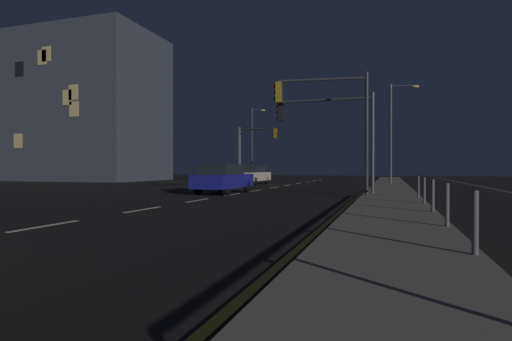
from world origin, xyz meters
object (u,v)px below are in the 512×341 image
(traffic_light_overhead_east, at_px, (326,109))
(building_distant, at_px, (56,110))
(car_oncoming, at_px, (252,175))
(car, at_px, (223,178))
(street_lamp_median, at_px, (395,124))
(street_lamp_mid_block, at_px, (254,138))
(traffic_light_far_left, at_px, (255,143))
(traffic_light_far_center, at_px, (327,122))
(traffic_light_near_right, at_px, (255,143))

(traffic_light_overhead_east, bearing_deg, building_distant, 150.93)
(car_oncoming, bearing_deg, traffic_light_overhead_east, -58.82)
(car, distance_m, street_lamp_median, 15.49)
(traffic_light_overhead_east, xyz_separation_m, street_lamp_median, (3.19, 13.53, 0.61))
(street_lamp_median, distance_m, building_distant, 37.58)
(traffic_light_overhead_east, height_order, street_lamp_mid_block, street_lamp_mid_block)
(traffic_light_far_left, relative_size, street_lamp_median, 0.73)
(traffic_light_overhead_east, relative_size, traffic_light_far_center, 1.13)
(traffic_light_overhead_east, bearing_deg, traffic_light_near_right, 116.29)
(traffic_light_overhead_east, bearing_deg, street_lamp_mid_block, 115.10)
(street_lamp_median, relative_size, street_lamp_mid_block, 0.91)
(traffic_light_near_right, relative_size, traffic_light_far_left, 1.00)
(building_distant, bearing_deg, car, -31.70)
(car, xyz_separation_m, traffic_light_far_center, (5.45, 0.42, 2.83))
(traffic_light_near_right, distance_m, street_lamp_mid_block, 5.56)
(traffic_light_overhead_east, xyz_separation_m, traffic_light_near_right, (-10.21, 20.68, -0.14))
(traffic_light_overhead_east, distance_m, traffic_light_near_right, 23.06)
(traffic_light_overhead_east, xyz_separation_m, traffic_light_far_left, (-9.94, 19.83, -0.15))
(traffic_light_far_center, bearing_deg, building_distant, 153.20)
(car_oncoming, bearing_deg, traffic_light_far_left, 106.08)
(street_lamp_median, bearing_deg, building_distant, 171.86)
(traffic_light_far_center, relative_size, building_distant, 0.20)
(traffic_light_far_center, xyz_separation_m, traffic_light_far_left, (-9.72, 18.00, 0.25))
(car, bearing_deg, building_distant, 148.30)
(traffic_light_near_right, bearing_deg, car_oncoming, -73.69)
(traffic_light_far_left, distance_m, building_distant, 24.30)
(traffic_light_near_right, xyz_separation_m, street_lamp_median, (13.40, -7.15, 0.75))
(car_oncoming, distance_m, traffic_light_far_center, 14.20)
(traffic_light_far_center, distance_m, street_lamp_mid_block, 26.80)
(traffic_light_overhead_east, height_order, street_lamp_median, street_lamp_median)
(street_lamp_mid_block, bearing_deg, traffic_light_near_right, -69.89)
(traffic_light_far_left, xyz_separation_m, street_lamp_median, (13.12, -6.30, 0.75))
(car, height_order, traffic_light_near_right, traffic_light_near_right)
(car, relative_size, traffic_light_far_center, 0.90)
(car_oncoming, relative_size, street_lamp_median, 0.60)
(car_oncoming, height_order, building_distant, building_distant)
(traffic_light_near_right, height_order, street_lamp_mid_block, street_lamp_mid_block)
(traffic_light_far_left, xyz_separation_m, building_distant, (-23.93, -1.00, 4.12))
(traffic_light_far_center, height_order, street_lamp_median, street_lamp_median)
(street_lamp_median, bearing_deg, street_lamp_mid_block, 141.19)
(car_oncoming, height_order, traffic_light_near_right, traffic_light_near_right)
(car, distance_m, traffic_light_overhead_east, 6.67)
(car, relative_size, traffic_light_far_left, 0.80)
(car_oncoming, relative_size, traffic_light_overhead_east, 0.81)
(car_oncoming, distance_m, street_lamp_mid_block, 13.75)
(traffic_light_overhead_east, xyz_separation_m, traffic_light_far_center, (-0.21, 1.83, -0.40))
(car_oncoming, bearing_deg, traffic_light_near_right, 106.31)
(car_oncoming, xyz_separation_m, traffic_light_far_center, (7.85, -11.49, 2.83))
(car_oncoming, xyz_separation_m, street_lamp_mid_block, (-4.04, 12.51, 4.04))
(street_lamp_mid_block, bearing_deg, traffic_light_overhead_east, -64.90)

